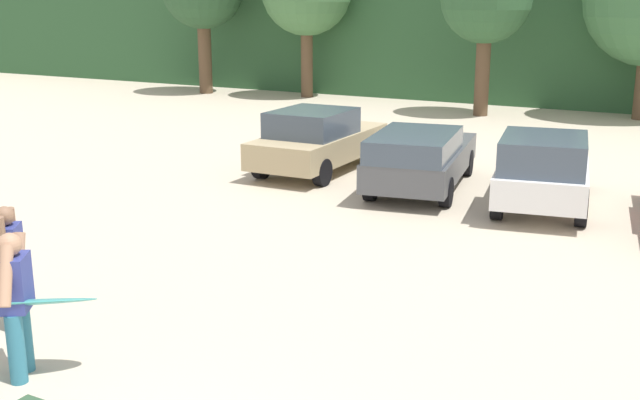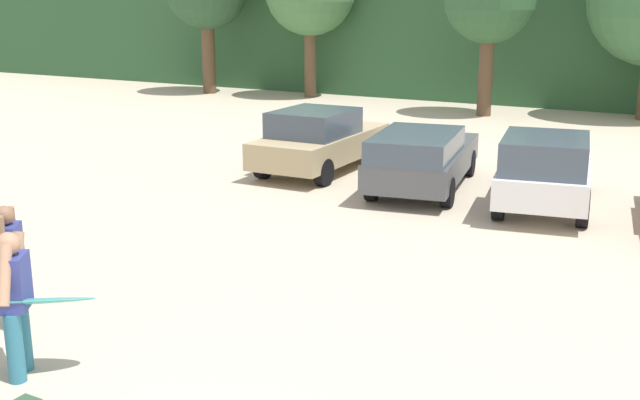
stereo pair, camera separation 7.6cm
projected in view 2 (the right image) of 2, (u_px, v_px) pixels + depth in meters
parked_car_tan at (319, 140)px, 18.79m from camera, size 1.89×4.33×1.54m
parked_car_dark_gray at (422, 157)px, 16.94m from camera, size 2.52×4.80×1.38m
parked_car_white at (545, 168)px, 15.51m from camera, size 2.48×4.76×1.58m
person_adult at (14, 296)px, 8.51m from camera, size 0.59×0.80×1.69m
person_companion at (9, 259)px, 9.86m from camera, size 0.46×0.57×1.61m
surfboard_teal at (12, 302)px, 8.53m from camera, size 1.76×1.47×0.24m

